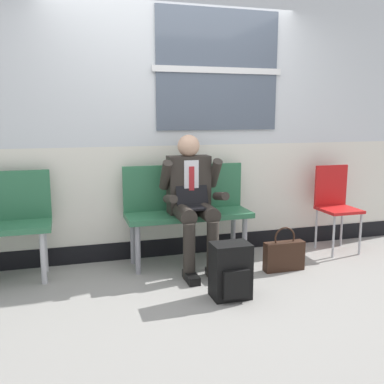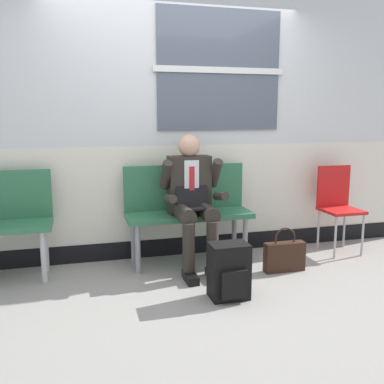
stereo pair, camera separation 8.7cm
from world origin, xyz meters
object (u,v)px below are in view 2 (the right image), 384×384
object	(u,v)px
bench_with_person	(187,205)
folding_chair	(337,201)
backpack	(229,272)
handbag	(284,256)
person_seated	(193,198)

from	to	relation	value
bench_with_person	folding_chair	distance (m)	1.63
backpack	handbag	bearing A→B (deg)	31.47
backpack	handbag	xyz separation A→B (m)	(0.71, 0.43, -0.07)
bench_with_person	backpack	world-z (taller)	bench_with_person
backpack	folding_chair	xyz separation A→B (m)	(1.53, 0.87, 0.33)
person_seated	folding_chair	size ratio (longest dim) A/B	1.39
person_seated	backpack	bearing A→B (deg)	-82.64
person_seated	handbag	size ratio (longest dim) A/B	2.99
handbag	backpack	bearing A→B (deg)	-148.53
bench_with_person	handbag	size ratio (longest dim) A/B	2.88
handbag	folding_chair	xyz separation A→B (m)	(0.83, 0.44, 0.40)
bench_with_person	person_seated	size ratio (longest dim) A/B	0.96
backpack	folding_chair	bearing A→B (deg)	29.67
handbag	person_seated	bearing A→B (deg)	158.34
bench_with_person	person_seated	bearing A→B (deg)	-90.00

